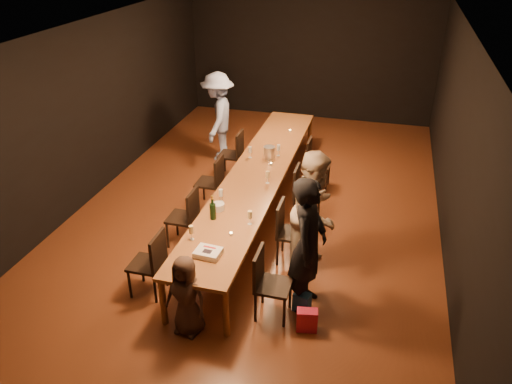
% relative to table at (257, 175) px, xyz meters
% --- Properties ---
extents(ground, '(10.00, 10.00, 0.00)m').
position_rel_table_xyz_m(ground, '(0.00, 0.00, -0.70)').
color(ground, '#441F11').
rests_on(ground, ground).
extents(room_shell, '(6.04, 10.04, 3.02)m').
position_rel_table_xyz_m(room_shell, '(0.00, 0.00, 1.38)').
color(room_shell, black).
rests_on(room_shell, ground).
extents(table, '(0.90, 6.00, 0.75)m').
position_rel_table_xyz_m(table, '(0.00, 0.00, 0.00)').
color(table, brown).
rests_on(table, ground).
extents(chair_right_0, '(0.42, 0.42, 0.93)m').
position_rel_table_xyz_m(chair_right_0, '(0.85, -2.40, -0.24)').
color(chair_right_0, black).
rests_on(chair_right_0, ground).
extents(chair_right_1, '(0.42, 0.42, 0.93)m').
position_rel_table_xyz_m(chair_right_1, '(0.85, -1.20, -0.24)').
color(chair_right_1, black).
rests_on(chair_right_1, ground).
extents(chair_right_2, '(0.42, 0.42, 0.93)m').
position_rel_table_xyz_m(chair_right_2, '(0.85, 0.00, -0.24)').
color(chair_right_2, black).
rests_on(chair_right_2, ground).
extents(chair_right_3, '(0.42, 0.42, 0.93)m').
position_rel_table_xyz_m(chair_right_3, '(0.85, 1.20, -0.24)').
color(chair_right_3, black).
rests_on(chair_right_3, ground).
extents(chair_left_0, '(0.42, 0.42, 0.93)m').
position_rel_table_xyz_m(chair_left_0, '(-0.85, -2.40, -0.24)').
color(chair_left_0, black).
rests_on(chair_left_0, ground).
extents(chair_left_1, '(0.42, 0.42, 0.93)m').
position_rel_table_xyz_m(chair_left_1, '(-0.85, -1.20, -0.24)').
color(chair_left_1, black).
rests_on(chair_left_1, ground).
extents(chair_left_2, '(0.42, 0.42, 0.93)m').
position_rel_table_xyz_m(chair_left_2, '(-0.85, 0.00, -0.24)').
color(chair_left_2, black).
rests_on(chair_left_2, ground).
extents(chair_left_3, '(0.42, 0.42, 0.93)m').
position_rel_table_xyz_m(chair_left_3, '(-0.85, 1.20, -0.24)').
color(chair_left_3, black).
rests_on(chair_left_3, ground).
extents(woman_birthday, '(0.49, 0.70, 1.81)m').
position_rel_table_xyz_m(woman_birthday, '(1.20, -2.08, 0.20)').
color(woman_birthday, black).
rests_on(woman_birthday, ground).
extents(woman_tan, '(0.85, 1.00, 1.78)m').
position_rel_table_xyz_m(woman_tan, '(1.15, -1.24, 0.19)').
color(woman_tan, '#CAB398').
rests_on(woman_tan, ground).
extents(man_blue, '(0.82, 1.24, 1.81)m').
position_rel_table_xyz_m(man_blue, '(-1.35, 1.99, 0.20)').
color(man_blue, '#8BA0D7').
rests_on(man_blue, ground).
extents(child, '(0.56, 0.41, 1.06)m').
position_rel_table_xyz_m(child, '(-0.07, -2.94, -0.17)').
color(child, '#3D2922').
rests_on(child, ground).
extents(gift_bag_red, '(0.27, 0.18, 0.30)m').
position_rel_table_xyz_m(gift_bag_red, '(1.31, -2.56, -0.55)').
color(gift_bag_red, '#BA1B3C').
rests_on(gift_bag_red, ground).
extents(gift_bag_blue, '(0.24, 0.19, 0.27)m').
position_rel_table_xyz_m(gift_bag_blue, '(1.19, -2.24, -0.57)').
color(gift_bag_blue, '#225796').
rests_on(gift_bag_blue, ground).
extents(birthday_cake, '(0.33, 0.27, 0.08)m').
position_rel_table_xyz_m(birthday_cake, '(0.01, -2.39, 0.08)').
color(birthday_cake, white).
rests_on(birthday_cake, table).
extents(plate_stack, '(0.19, 0.19, 0.10)m').
position_rel_table_xyz_m(plate_stack, '(-0.22, -1.31, 0.10)').
color(plate_stack, silver).
rests_on(plate_stack, table).
extents(champagne_bottle, '(0.11, 0.11, 0.36)m').
position_rel_table_xyz_m(champagne_bottle, '(-0.21, -1.56, 0.23)').
color(champagne_bottle, black).
rests_on(champagne_bottle, table).
extents(ice_bucket, '(0.24, 0.24, 0.22)m').
position_rel_table_xyz_m(ice_bucket, '(0.06, 0.60, 0.16)').
color(ice_bucket, silver).
rests_on(ice_bucket, table).
extents(wineglass_0, '(0.06, 0.06, 0.21)m').
position_rel_table_xyz_m(wineglass_0, '(-0.31, -2.12, 0.15)').
color(wineglass_0, beige).
rests_on(wineglass_0, table).
extents(wineglass_1, '(0.06, 0.06, 0.21)m').
position_rel_table_xyz_m(wineglass_1, '(0.32, -1.56, 0.15)').
color(wineglass_1, beige).
rests_on(wineglass_1, table).
extents(wineglass_2, '(0.06, 0.06, 0.21)m').
position_rel_table_xyz_m(wineglass_2, '(-0.26, -1.08, 0.15)').
color(wineglass_2, silver).
rests_on(wineglass_2, table).
extents(wineglass_3, '(0.06, 0.06, 0.21)m').
position_rel_table_xyz_m(wineglass_3, '(0.26, -0.32, 0.15)').
color(wineglass_3, beige).
rests_on(wineglass_3, table).
extents(wineglass_4, '(0.06, 0.06, 0.21)m').
position_rel_table_xyz_m(wineglass_4, '(-0.27, 0.54, 0.15)').
color(wineglass_4, silver).
rests_on(wineglass_4, table).
extents(wineglass_5, '(0.06, 0.06, 0.21)m').
position_rel_table_xyz_m(wineglass_5, '(0.19, 0.76, 0.15)').
color(wineglass_5, silver).
rests_on(wineglass_5, table).
extents(tealight_near, '(0.05, 0.05, 0.03)m').
position_rel_table_xyz_m(tealight_near, '(0.15, -1.88, 0.06)').
color(tealight_near, '#B2B7B2').
rests_on(tealight_near, table).
extents(tealight_mid, '(0.05, 0.05, 0.03)m').
position_rel_table_xyz_m(tealight_mid, '(0.15, 0.36, 0.06)').
color(tealight_mid, '#B2B7B2').
rests_on(tealight_mid, table).
extents(tealight_far, '(0.05, 0.05, 0.03)m').
position_rel_table_xyz_m(tealight_far, '(0.15, 1.95, 0.06)').
color(tealight_far, '#B2B7B2').
rests_on(tealight_far, table).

